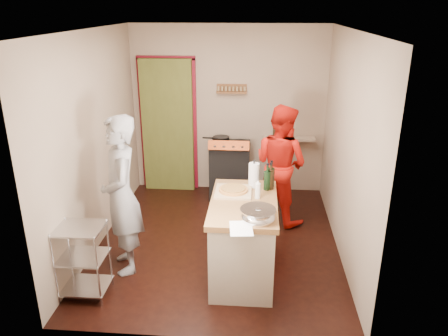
{
  "coord_description": "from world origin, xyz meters",
  "views": [
    {
      "loc": [
        0.47,
        -4.9,
        2.86
      ],
      "look_at": [
        0.07,
        0.0,
        1.01
      ],
      "focal_mm": 35.0,
      "sensor_mm": 36.0,
      "label": 1
    }
  ],
  "objects_px": {
    "stove": "(230,169)",
    "person_red": "(281,164)",
    "wire_shelving": "(82,258)",
    "island": "(244,237)",
    "person_stripe": "(122,196)"
  },
  "relations": [
    {
      "from": "wire_shelving",
      "to": "person_stripe",
      "type": "xyz_separation_m",
      "value": [
        0.28,
        0.54,
        0.46
      ]
    },
    {
      "from": "stove",
      "to": "person_red",
      "type": "height_order",
      "value": "person_red"
    },
    {
      "from": "stove",
      "to": "island",
      "type": "xyz_separation_m",
      "value": [
        0.29,
        -2.13,
        0.03
      ]
    },
    {
      "from": "person_red",
      "to": "stove",
      "type": "bearing_deg",
      "value": -4.43
    },
    {
      "from": "stove",
      "to": "island",
      "type": "distance_m",
      "value": 2.15
    },
    {
      "from": "wire_shelving",
      "to": "island",
      "type": "xyz_separation_m",
      "value": [
        1.62,
        0.5,
        0.04
      ]
    },
    {
      "from": "wire_shelving",
      "to": "island",
      "type": "height_order",
      "value": "island"
    },
    {
      "from": "person_stripe",
      "to": "person_red",
      "type": "relative_size",
      "value": 1.09
    },
    {
      "from": "island",
      "to": "stove",
      "type": "bearing_deg",
      "value": 97.88
    },
    {
      "from": "stove",
      "to": "island",
      "type": "relative_size",
      "value": 0.74
    },
    {
      "from": "wire_shelving",
      "to": "person_red",
      "type": "height_order",
      "value": "person_red"
    },
    {
      "from": "stove",
      "to": "wire_shelving",
      "type": "xyz_separation_m",
      "value": [
        -1.33,
        -2.62,
        -0.01
      ]
    },
    {
      "from": "wire_shelving",
      "to": "person_red",
      "type": "xyz_separation_m",
      "value": [
        2.07,
        1.91,
        0.38
      ]
    },
    {
      "from": "island",
      "to": "person_red",
      "type": "xyz_separation_m",
      "value": [
        0.44,
        1.41,
        0.34
      ]
    },
    {
      "from": "island",
      "to": "person_stripe",
      "type": "height_order",
      "value": "person_stripe"
    }
  ]
}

